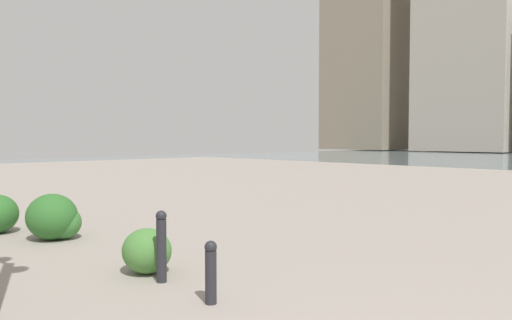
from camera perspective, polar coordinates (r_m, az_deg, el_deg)
The scene contains 7 objects.
building_annex at distance 76.02m, azimuth 24.21°, elevation 14.03°, with size 12.82×10.96×34.29m.
building_highrise at distance 83.41m, azimuth 13.47°, elevation 11.63°, with size 12.00×12.29×32.04m.
bollard_near at distance 5.12m, azimuth -5.38°, elevation -12.93°, with size 0.13×0.13×0.66m.
bollard_mid at distance 5.91m, azimuth -11.15°, elevation -9.84°, with size 0.13×0.13×0.86m.
shrub_low at distance 6.37m, azimuth -12.81°, elevation -10.45°, with size 0.67×0.60×0.57m.
shrub_round at distance 8.90m, azimuth -23.02°, elevation -6.20°, with size 0.91×0.82×0.78m.
shrub_tall at distance 8.89m, azimuth -21.91°, elevation -6.88°, with size 0.67×0.60×0.57m.
Camera 1 is at (-0.01, 1.97, 1.71)m, focal length 33.75 mm.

